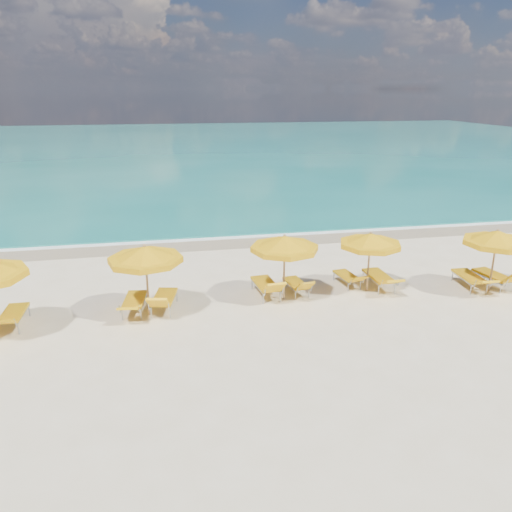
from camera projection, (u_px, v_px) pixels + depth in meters
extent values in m
plane|color=beige|center=(265.00, 306.00, 15.96)|extent=(120.00, 120.00, 0.00)
cube|color=#136B62|center=(182.00, 146.00, 60.62)|extent=(120.00, 80.00, 0.30)
cube|color=tan|center=(231.00, 241.00, 22.85)|extent=(120.00, 2.60, 0.01)
cube|color=white|center=(229.00, 236.00, 23.59)|extent=(120.00, 1.20, 0.03)
cube|color=white|center=(112.00, 202.00, 30.68)|extent=(14.00, 0.36, 0.05)
cube|color=white|center=(300.00, 176.00, 39.75)|extent=(18.00, 0.30, 0.05)
cylinder|color=tan|center=(147.00, 282.00, 15.02)|extent=(0.07, 0.07, 2.17)
cone|color=#EDAB0C|center=(145.00, 253.00, 14.73)|extent=(2.48, 2.48, 0.43)
cylinder|color=#EDAB0C|center=(146.00, 260.00, 14.80)|extent=(2.50, 2.50, 0.17)
sphere|color=tan|center=(144.00, 246.00, 14.66)|extent=(0.10, 0.10, 0.10)
cylinder|color=tan|center=(284.00, 269.00, 16.15)|extent=(0.07, 0.07, 2.14)
cone|color=#EDAB0C|center=(285.00, 242.00, 15.87)|extent=(2.36, 2.36, 0.43)
cylinder|color=#EDAB0C|center=(284.00, 248.00, 15.94)|extent=(2.38, 2.38, 0.17)
sphere|color=tan|center=(285.00, 236.00, 15.80)|extent=(0.10, 0.10, 0.10)
cylinder|color=tan|center=(369.00, 263.00, 16.87)|extent=(0.06, 0.06, 2.02)
cone|color=#EDAB0C|center=(370.00, 239.00, 16.60)|extent=(2.16, 2.16, 0.40)
cylinder|color=#EDAB0C|center=(370.00, 245.00, 16.67)|extent=(2.18, 2.18, 0.16)
sphere|color=tan|center=(371.00, 233.00, 16.54)|extent=(0.09, 0.09, 0.09)
cylinder|color=tan|center=(493.00, 262.00, 16.80)|extent=(0.07, 0.07, 2.13)
cone|color=#EDAB0C|center=(497.00, 237.00, 16.52)|extent=(2.68, 2.68, 0.43)
cylinder|color=#EDAB0C|center=(496.00, 243.00, 16.58)|extent=(2.70, 2.70, 0.17)
sphere|color=tan|center=(498.00, 230.00, 16.45)|extent=(0.09, 0.09, 0.09)
cube|color=#EDB00E|center=(13.00, 313.00, 14.58)|extent=(0.62, 1.34, 0.08)
cube|color=#EDB00E|center=(3.00, 322.00, 13.66)|extent=(0.60, 0.60, 0.37)
cube|color=#EDB00E|center=(135.00, 299.00, 15.51)|extent=(0.76, 1.40, 0.08)
cube|color=#EDB00E|center=(129.00, 309.00, 14.56)|extent=(0.67, 0.68, 0.32)
cube|color=#EDB00E|center=(164.00, 297.00, 15.65)|extent=(0.89, 1.48, 0.09)
cube|color=#EDB00E|center=(158.00, 303.00, 14.70)|extent=(0.72, 0.66, 0.50)
cube|color=#EDB00E|center=(265.00, 284.00, 16.72)|extent=(0.77, 1.46, 0.09)
cube|color=#EDB00E|center=(274.00, 288.00, 15.79)|extent=(0.68, 0.61, 0.50)
cube|color=#EDB00E|center=(295.00, 283.00, 16.96)|extent=(0.67, 1.23, 0.07)
cube|color=#EDB00E|center=(305.00, 286.00, 16.19)|extent=(0.58, 0.52, 0.42)
cube|color=#EDB00E|center=(347.00, 275.00, 17.65)|extent=(0.67, 1.22, 0.07)
cube|color=#EDB00E|center=(358.00, 279.00, 16.88)|extent=(0.58, 0.56, 0.35)
cube|color=#EDB00E|center=(378.00, 276.00, 17.42)|extent=(0.65, 1.42, 0.09)
cube|color=#EDB00E|center=(392.00, 282.00, 16.45)|extent=(0.64, 0.65, 0.37)
cube|color=#EDB00E|center=(469.00, 276.00, 17.42)|extent=(0.71, 1.42, 0.09)
cube|color=#EDB00E|center=(485.00, 282.00, 16.45)|extent=(0.66, 0.67, 0.35)
cube|color=#EDB00E|center=(493.00, 275.00, 17.50)|extent=(0.83, 1.48, 0.09)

